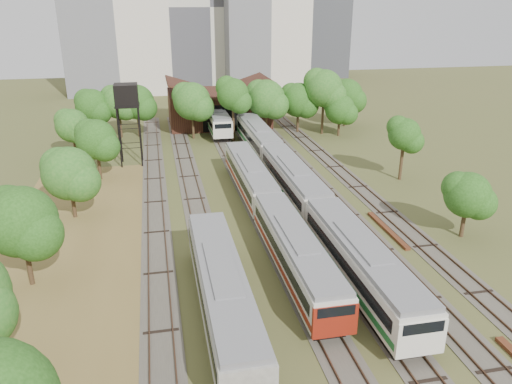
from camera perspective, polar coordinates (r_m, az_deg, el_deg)
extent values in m
plane|color=#475123|center=(32.21, 12.14, -16.14)|extent=(240.00, 240.00, 0.00)
cube|color=brown|center=(37.21, -20.45, -11.52)|extent=(14.00, 60.00, 0.04)
cube|color=#4C473D|center=(51.88, -11.45, -1.14)|extent=(2.60, 80.00, 0.06)
cube|color=#472D1E|center=(51.86, -12.24, -1.10)|extent=(0.08, 80.00, 0.14)
cube|color=#472D1E|center=(51.84, -10.66, -0.99)|extent=(0.08, 80.00, 0.14)
cube|color=#4C473D|center=(51.99, -7.04, -0.81)|extent=(2.60, 80.00, 0.06)
cube|color=#472D1E|center=(51.91, -7.84, -0.78)|extent=(0.08, 80.00, 0.14)
cube|color=#472D1E|center=(52.01, -6.26, -0.66)|extent=(0.08, 80.00, 0.14)
cube|color=#4C473D|center=(52.73, -0.54, -0.33)|extent=(2.60, 80.00, 0.06)
cube|color=#472D1E|center=(52.57, -1.31, -0.30)|extent=(0.08, 80.00, 0.14)
cube|color=#472D1E|center=(52.83, 0.22, -0.18)|extent=(0.08, 80.00, 0.14)
cube|color=#4C473D|center=(53.59, 3.66, -0.02)|extent=(2.60, 80.00, 0.06)
cube|color=#472D1E|center=(53.38, 2.92, 0.02)|extent=(0.08, 80.00, 0.14)
cube|color=#472D1E|center=(53.74, 4.40, 0.13)|extent=(0.08, 80.00, 0.14)
cube|color=#4C473D|center=(54.73, 7.70, 0.29)|extent=(2.60, 80.00, 0.06)
cube|color=#472D1E|center=(54.47, 6.99, 0.32)|extent=(0.08, 80.00, 0.14)
cube|color=#472D1E|center=(54.93, 8.42, 0.43)|extent=(0.08, 80.00, 0.14)
cube|color=#4C473D|center=(56.13, 11.57, 0.57)|extent=(2.60, 80.00, 0.06)
cube|color=#472D1E|center=(55.83, 10.89, 0.61)|extent=(0.08, 80.00, 0.14)
cube|color=#472D1E|center=(56.38, 12.25, 0.71)|extent=(0.08, 80.00, 0.14)
cube|color=black|center=(37.80, 4.44, -8.94)|extent=(2.06, 15.64, 0.75)
cube|color=silver|center=(37.06, 4.51, -6.87)|extent=(2.72, 17.00, 2.34)
cube|color=black|center=(36.93, 4.52, -6.48)|extent=(2.78, 15.64, 0.80)
cube|color=slate|center=(36.45, 4.57, -5.01)|extent=(2.50, 16.66, 0.34)
cube|color=maroon|center=(37.37, 4.48, -7.76)|extent=(2.78, 16.66, 0.42)
cube|color=maroon|center=(30.30, 9.01, -14.34)|extent=(2.76, 0.25, 2.11)
cube|color=black|center=(53.24, -0.69, 0.28)|extent=(2.06, 15.64, 0.75)
cube|color=silver|center=(52.71, -0.70, 1.85)|extent=(2.72, 17.00, 2.34)
cube|color=black|center=(52.62, -0.70, 2.14)|extent=(2.78, 15.64, 0.80)
cube|color=slate|center=(52.29, -0.70, 3.24)|extent=(2.50, 16.66, 0.34)
cube|color=maroon|center=(52.93, -0.69, 1.18)|extent=(2.78, 16.66, 0.42)
cube|color=black|center=(36.90, 11.66, -10.12)|extent=(2.20, 15.64, 0.80)
cube|color=silver|center=(36.09, 11.85, -7.88)|extent=(2.89, 17.00, 2.49)
cube|color=black|center=(35.95, 11.89, -7.46)|extent=(2.95, 15.64, 0.85)
cube|color=slate|center=(35.43, 12.02, -5.86)|extent=(2.66, 16.66, 0.36)
cube|color=#165B26|center=(36.42, 11.77, -8.84)|extent=(2.95, 16.66, 0.45)
cube|color=silver|center=(29.86, 18.34, -15.59)|extent=(2.93, 0.25, 2.24)
cube|color=black|center=(51.72, 4.22, -0.39)|extent=(2.20, 15.64, 0.80)
cube|color=silver|center=(51.14, 4.27, 1.33)|extent=(2.89, 17.00, 2.49)
cube|color=black|center=(51.04, 4.28, 1.65)|extent=(2.95, 15.64, 0.85)
cube|color=slate|center=(50.68, 4.31, 2.85)|extent=(2.66, 16.66, 0.36)
cube|color=#165B26|center=(51.38, 4.25, 0.60)|extent=(2.95, 16.66, 0.45)
cube|color=black|center=(67.83, 0.23, 4.89)|extent=(2.20, 15.64, 0.80)
cube|color=silver|center=(67.39, 0.24, 6.24)|extent=(2.89, 17.00, 2.49)
cube|color=black|center=(67.32, 0.24, 6.49)|extent=(2.95, 15.64, 0.85)
cube|color=slate|center=(67.04, 0.24, 7.42)|extent=(2.66, 16.66, 0.36)
cube|color=#165B26|center=(67.57, 0.23, 5.67)|extent=(2.95, 16.66, 0.45)
cube|color=black|center=(79.77, -4.57, 7.28)|extent=(2.14, 14.72, 0.78)
cube|color=silver|center=(79.40, -4.60, 8.40)|extent=(2.82, 16.00, 2.43)
cube|color=black|center=(79.34, -4.61, 8.61)|extent=(2.88, 14.72, 0.83)
cube|color=slate|center=(79.11, -4.63, 9.39)|extent=(2.59, 15.68, 0.35)
cube|color=#165B26|center=(79.55, -4.59, 7.92)|extent=(2.88, 15.68, 0.44)
cube|color=silver|center=(71.76, -3.78, 6.97)|extent=(2.86, 0.25, 2.19)
cube|color=black|center=(33.25, -3.79, -13.50)|extent=(2.17, 16.56, 0.79)
cube|color=gray|center=(32.36, -3.86, -11.13)|extent=(2.85, 18.00, 2.46)
cube|color=black|center=(32.20, -3.87, -10.68)|extent=(2.91, 16.56, 0.84)
cube|color=slate|center=(31.63, -3.92, -8.97)|extent=(2.63, 17.64, 0.35)
cylinder|color=black|center=(62.75, -15.36, 5.89)|extent=(0.18, 0.18, 7.31)
cylinder|color=black|center=(62.63, -13.10, 6.07)|extent=(0.18, 0.18, 7.31)
cylinder|color=black|center=(65.14, -15.26, 6.44)|extent=(0.18, 0.18, 7.31)
cylinder|color=black|center=(65.02, -13.08, 6.61)|extent=(0.18, 0.18, 7.31)
cube|color=black|center=(63.06, -14.50, 9.55)|extent=(2.88, 2.88, 0.20)
cube|color=black|center=(62.83, -14.62, 10.74)|extent=(2.74, 2.74, 2.47)
cube|color=brown|center=(46.09, 14.79, -4.21)|extent=(0.48, 7.65, 0.25)
cube|color=#351813|center=(83.51, -4.31, 9.57)|extent=(16.00, 11.00, 5.50)
cube|color=#351813|center=(82.51, -7.18, 11.69)|extent=(8.45, 11.55, 2.96)
cube|color=#351813|center=(83.51, -1.59, 11.95)|extent=(8.45, 11.55, 2.96)
cube|color=black|center=(78.34, -3.76, 8.41)|extent=(6.40, 0.15, 4.12)
cylinder|color=#382616|center=(39.29, -24.59, -7.11)|extent=(0.36, 0.36, 3.91)
sphere|color=#1E4B14|center=(38.06, -25.26, -3.08)|extent=(4.98, 4.98, 4.98)
cylinder|color=#382616|center=(49.83, -20.18, -0.90)|extent=(0.36, 0.36, 3.44)
sphere|color=#1E4B14|center=(48.97, -20.57, 1.99)|extent=(4.96, 4.96, 4.96)
cylinder|color=#382616|center=(59.61, -17.50, 3.08)|extent=(0.36, 0.36, 3.71)
sphere|color=#1E4B14|center=(58.84, -17.80, 5.73)|extent=(4.54, 4.54, 4.54)
cylinder|color=#382616|center=(68.33, -19.98, 4.92)|extent=(0.36, 0.36, 3.51)
sphere|color=#1E4B14|center=(67.69, -20.26, 7.12)|extent=(4.23, 4.23, 4.23)
cylinder|color=#382616|center=(77.71, -17.95, 7.15)|extent=(0.36, 0.36, 3.92)
sphere|color=#1E4B14|center=(77.09, -18.21, 9.33)|extent=(4.86, 4.86, 4.86)
cylinder|color=#382616|center=(77.72, -15.24, 7.53)|extent=(0.36, 0.36, 4.18)
sphere|color=#1E4B14|center=(77.08, -15.47, 9.87)|extent=(4.86, 4.86, 4.86)
cylinder|color=#382616|center=(77.57, -13.27, 7.66)|extent=(0.36, 0.36, 4.12)
sphere|color=#1E4B14|center=(76.93, -13.46, 9.97)|extent=(5.10, 5.10, 5.10)
cylinder|color=#382616|center=(75.05, -7.21, 7.72)|extent=(0.36, 0.36, 4.37)
sphere|color=#1E4B14|center=(74.36, -7.33, 10.24)|extent=(5.46, 5.46, 5.46)
cylinder|color=#382616|center=(72.99, -2.61, 7.89)|extent=(0.36, 0.36, 5.37)
sphere|color=#1E4B14|center=(72.17, -2.66, 11.09)|extent=(4.54, 4.54, 4.54)
cylinder|color=#382616|center=(76.06, 1.16, 8.07)|extent=(0.36, 0.36, 4.41)
sphere|color=#1E4B14|center=(75.37, 1.17, 10.59)|extent=(5.65, 5.65, 5.65)
cylinder|color=#382616|center=(78.57, 4.79, 8.25)|extent=(0.36, 0.36, 3.95)
sphere|color=#1E4B14|center=(77.96, 4.86, 10.44)|extent=(5.23, 5.23, 5.23)
cylinder|color=#382616|center=(77.76, 7.61, 8.58)|extent=(0.36, 0.36, 5.48)
sphere|color=#1E4B14|center=(76.97, 7.77, 11.66)|extent=(5.61, 5.61, 5.61)
cylinder|color=#382616|center=(83.58, 10.12, 8.75)|extent=(0.36, 0.36, 3.89)
sphere|color=#1E4B14|center=(83.01, 10.25, 10.78)|extent=(5.43, 5.43, 5.43)
cylinder|color=#382616|center=(46.58, 22.62, -3.01)|extent=(0.36, 0.36, 3.06)
sphere|color=#1E4B14|center=(45.74, 23.03, -0.30)|extent=(3.92, 3.92, 3.92)
cylinder|color=#382616|center=(59.11, 16.27, 3.32)|extent=(0.36, 0.36, 4.21)
sphere|color=#1E4B14|center=(58.25, 16.60, 6.36)|extent=(3.60, 3.60, 3.60)
cylinder|color=#382616|center=(77.21, 9.45, 7.52)|extent=(0.36, 0.36, 3.19)
sphere|color=#1E4B14|center=(76.68, 9.56, 9.31)|extent=(4.47, 4.47, 4.47)
cube|color=beige|center=(123.94, -5.79, 20.33)|extent=(20.00, 18.00, 36.00)
cube|color=#3F4147|center=(140.84, 7.58, 18.69)|extent=(12.00, 12.00, 28.00)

